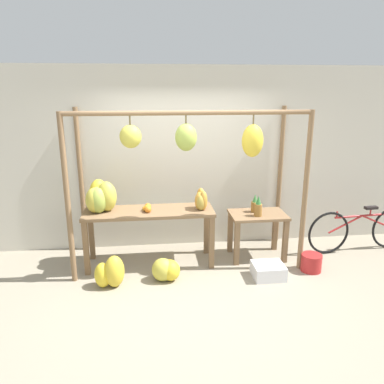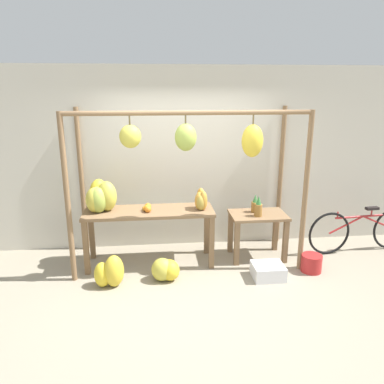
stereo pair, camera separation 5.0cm
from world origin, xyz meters
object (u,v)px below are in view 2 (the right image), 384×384
object	(u,v)px
parked_bicycle	(362,230)
banana_pile_ground_left	(110,272)
banana_pile_on_table	(100,197)
pineapple_cluster	(257,206)
blue_bucket	(311,263)
papaya_pile	(201,200)
fruit_crate_white	(268,271)
orange_pile	(147,208)
banana_pile_ground_right	(166,270)

from	to	relation	value
parked_bicycle	banana_pile_ground_left	bearing A→B (deg)	-169.73
banana_pile_on_table	pineapple_cluster	xyz separation A→B (m)	(2.23, -0.04, -0.19)
blue_bucket	papaya_pile	distance (m)	1.77
banana_pile_on_table	pineapple_cluster	size ratio (longest dim) A/B	1.71
banana_pile_ground_left	banana_pile_on_table	bearing A→B (deg)	103.12
fruit_crate_white	banana_pile_on_table	bearing A→B (deg)	163.38
banana_pile_on_table	orange_pile	size ratio (longest dim) A/B	2.31
banana_pile_ground_left	blue_bucket	distance (m)	2.75
blue_bucket	parked_bicycle	distance (m)	1.19
banana_pile_ground_left	banana_pile_ground_right	distance (m)	0.72
banana_pile_ground_left	fruit_crate_white	world-z (taller)	banana_pile_ground_left
pineapple_cluster	blue_bucket	bearing A→B (deg)	-37.41
banana_pile_on_table	orange_pile	distance (m)	0.67
banana_pile_ground_right	fruit_crate_white	bearing A→B (deg)	-3.35
banana_pile_ground_right	fruit_crate_white	distance (m)	1.37
banana_pile_on_table	blue_bucket	size ratio (longest dim) A/B	1.82
orange_pile	banana_pile_ground_right	size ratio (longest dim) A/B	0.51
parked_bicycle	papaya_pile	xyz separation A→B (m)	(-2.52, -0.09, 0.59)
banana_pile_ground_left	papaya_pile	size ratio (longest dim) A/B	1.53
blue_bucket	papaya_pile	bearing A→B (deg)	162.70
papaya_pile	pineapple_cluster	bearing A→B (deg)	3.25
fruit_crate_white	parked_bicycle	bearing A→B (deg)	21.96
papaya_pile	fruit_crate_white	bearing A→B (deg)	-34.73
orange_pile	banana_pile_ground_left	world-z (taller)	orange_pile
banana_pile_on_table	orange_pile	bearing A→B (deg)	-7.00
banana_pile_on_table	banana_pile_ground_left	bearing A→B (deg)	-76.88
banana_pile_on_table	banana_pile_ground_left	world-z (taller)	banana_pile_on_table
banana_pile_ground_right	pineapple_cluster	bearing A→B (deg)	22.01
banana_pile_on_table	papaya_pile	distance (m)	1.41
parked_bicycle	fruit_crate_white	bearing A→B (deg)	-158.04
banana_pile_on_table	banana_pile_ground_right	size ratio (longest dim) A/B	1.17
banana_pile_on_table	pineapple_cluster	world-z (taller)	banana_pile_on_table
banana_pile_ground_right	banana_pile_on_table	bearing A→B (deg)	146.01
banana_pile_ground_left	parked_bicycle	world-z (taller)	parked_bicycle
banana_pile_on_table	parked_bicycle	world-z (taller)	banana_pile_on_table
blue_bucket	parked_bicycle	size ratio (longest dim) A/B	0.16
pineapple_cluster	orange_pile	bearing A→B (deg)	-178.63
banana_pile_on_table	banana_pile_ground_left	xyz separation A→B (m)	(0.16, -0.68, -0.81)
pineapple_cluster	parked_bicycle	xyz separation A→B (m)	(1.69, 0.05, -0.46)
parked_bicycle	banana_pile_on_table	bearing A→B (deg)	-179.91
fruit_crate_white	blue_bucket	world-z (taller)	blue_bucket
banana_pile_on_table	parked_bicycle	bearing A→B (deg)	0.09
parked_bicycle	banana_pile_ground_right	bearing A→B (deg)	-168.93
fruit_crate_white	parked_bicycle	distance (m)	1.83
papaya_pile	banana_pile_ground_left	bearing A→B (deg)	-154.82
banana_pile_on_table	parked_bicycle	size ratio (longest dim) A/B	0.29
fruit_crate_white	papaya_pile	world-z (taller)	papaya_pile
banana_pile_on_table	blue_bucket	distance (m)	3.08
banana_pile_ground_left	blue_bucket	world-z (taller)	banana_pile_ground_left
pineapple_cluster	fruit_crate_white	xyz separation A→B (m)	(0.01, -0.63, -0.71)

